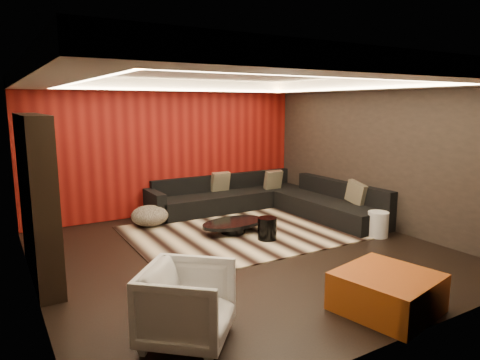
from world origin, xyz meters
TOP-DOWN VIEW (x-y plane):
  - floor at (0.00, 0.00)m, footprint 6.00×6.00m
  - ceiling at (0.00, 0.00)m, footprint 6.00×6.00m
  - wall_back at (0.00, 3.01)m, footprint 6.00×0.02m
  - wall_left at (-3.01, 0.00)m, footprint 0.02×6.00m
  - wall_right at (3.01, 0.00)m, footprint 0.02×6.00m
  - red_feature_wall at (0.00, 2.97)m, footprint 5.98×0.05m
  - soffit_back at (0.00, 2.70)m, footprint 6.00×0.60m
  - soffit_front at (0.00, -2.70)m, footprint 6.00×0.60m
  - soffit_left at (-2.70, 0.00)m, footprint 0.60×4.80m
  - soffit_right at (2.70, 0.00)m, footprint 0.60×4.80m
  - cove_back at (0.00, 2.36)m, footprint 4.80×0.08m
  - cove_front at (0.00, -2.36)m, footprint 4.80×0.08m
  - cove_left at (-2.36, 0.00)m, footprint 0.08×4.80m
  - cove_right at (2.36, 0.00)m, footprint 0.08×4.80m
  - tv_surround at (-2.85, 0.60)m, footprint 0.30×2.00m
  - tv_screen at (-2.69, 0.60)m, footprint 0.04×1.30m
  - tv_shelf at (-2.69, 0.60)m, footprint 0.04×1.60m
  - rug at (0.55, 0.92)m, footprint 4.04×3.05m
  - coffee_table at (0.36, 0.95)m, footprint 1.33×1.33m
  - drum_stool at (0.66, 0.30)m, footprint 0.42×0.42m
  - striped_pouf at (-0.79, 2.17)m, footprint 0.81×0.81m
  - white_side_table at (2.47, -0.53)m, footprint 0.46×0.46m
  - orange_ottoman at (0.39, -2.50)m, footprint 1.18×1.18m
  - armchair at (-1.82, -1.92)m, footprint 1.19×1.18m
  - sectional_sofa at (1.73, 1.86)m, footprint 3.65×3.50m
  - throw_pillows at (2.01, 1.78)m, footprint 1.95×2.81m

SIDE VIEW (x-z plane):
  - floor at x=0.00m, z-range -0.02..0.00m
  - rug at x=0.55m, z-range 0.00..0.02m
  - coffee_table at x=0.36m, z-range 0.02..0.23m
  - drum_stool at x=0.66m, z-range 0.02..0.41m
  - striped_pouf at x=-0.79m, z-range 0.02..0.41m
  - orange_ottoman at x=0.39m, z-range 0.00..0.44m
  - white_side_table at x=2.47m, z-range 0.00..0.45m
  - sectional_sofa at x=1.73m, z-range -0.11..0.64m
  - armchair at x=-1.82m, z-range 0.00..0.77m
  - throw_pillows at x=2.01m, z-range 0.37..0.87m
  - tv_shelf at x=-2.69m, z-range 0.68..0.72m
  - tv_surround at x=-2.85m, z-range 0.00..2.20m
  - wall_back at x=0.00m, z-range 0.00..2.80m
  - wall_left at x=-3.01m, z-range 0.00..2.80m
  - wall_right at x=3.01m, z-range 0.00..2.80m
  - red_feature_wall at x=0.00m, z-range 0.01..2.79m
  - tv_screen at x=-2.69m, z-range 1.05..1.85m
  - cove_back at x=0.00m, z-range 2.58..2.62m
  - cove_front at x=0.00m, z-range 2.58..2.62m
  - cove_left at x=-2.36m, z-range 2.58..2.62m
  - cove_right at x=2.36m, z-range 2.58..2.62m
  - soffit_back at x=0.00m, z-range 2.58..2.80m
  - soffit_front at x=0.00m, z-range 2.58..2.80m
  - soffit_left at x=-2.70m, z-range 2.58..2.80m
  - soffit_right at x=2.70m, z-range 2.58..2.80m
  - ceiling at x=0.00m, z-range 2.80..2.82m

